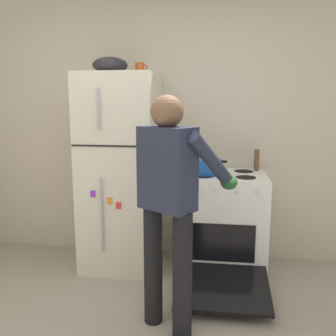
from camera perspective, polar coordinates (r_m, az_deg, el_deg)
The scene contains 8 objects.
kitchen_wall_back at distance 3.75m, azimuth 0.16°, elevation 6.98°, with size 6.00×0.10×2.70m, color beige.
refrigerator at distance 3.52m, azimuth -7.17°, elevation -0.66°, with size 0.68×0.72×1.81m.
stove_range at distance 3.50m, azimuth 8.40°, elevation -8.46°, with size 0.76×1.22×0.92m.
person_cook at distance 2.47m, azimuth 0.50°, elevation -3.86°, with size 0.68×0.74×1.60m.
red_pot at distance 3.34m, azimuth 5.89°, elevation 0.24°, with size 0.36×0.26×0.14m.
coffee_mug at distance 3.47m, azimuth -4.30°, elevation 15.01°, with size 0.11×0.08×0.10m.
pepper_mill at distance 3.59m, azimuth 13.39°, elevation 1.23°, with size 0.05×0.05×0.20m, color brown.
mixing_bowl at distance 3.49m, azimuth -8.85°, elevation 15.28°, with size 0.32×0.32×0.14m, color black.
Camera 1 is at (0.50, -1.76, 1.56)m, focal length 39.86 mm.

